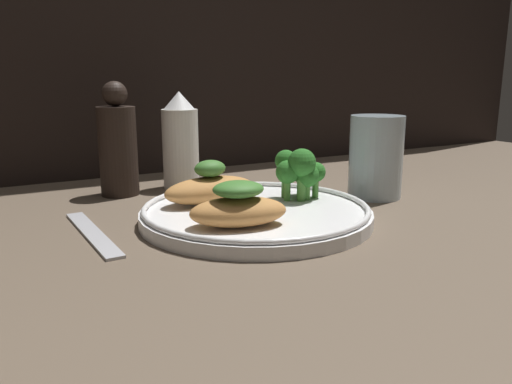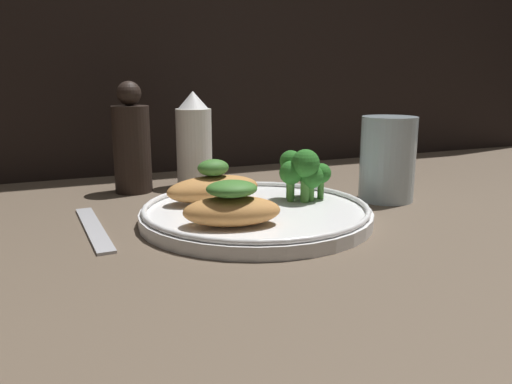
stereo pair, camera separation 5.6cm
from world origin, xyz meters
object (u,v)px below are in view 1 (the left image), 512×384
pepper_grinder (118,146)px  drinking_glass (376,157)px  plate (256,213)px  broccoli_bunch (299,170)px  sauce_bottle (180,143)px

pepper_grinder → drinking_glass: size_ratio=1.40×
plate → broccoli_bunch: bearing=13.6°
plate → drinking_glass: (19.90, 2.48, 4.53)cm
plate → broccoli_bunch: 8.22cm
sauce_bottle → drinking_glass: 27.73cm
pepper_grinder → drinking_glass: (29.89, -18.25, -1.36)cm
pepper_grinder → broccoli_bunch: bearing=-48.3°
broccoli_bunch → pepper_grinder: size_ratio=0.43×
broccoli_bunch → sauce_bottle: bearing=112.6°
broccoli_bunch → drinking_glass: size_ratio=0.60×
plate → sauce_bottle: (-0.95, 20.73, 5.72)cm
sauce_bottle → broccoli_bunch: bearing=-67.4°
sauce_bottle → drinking_glass: size_ratio=1.27×
pepper_grinder → sauce_bottle: bearing=-0.0°
sauce_bottle → pepper_grinder: size_ratio=0.91×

